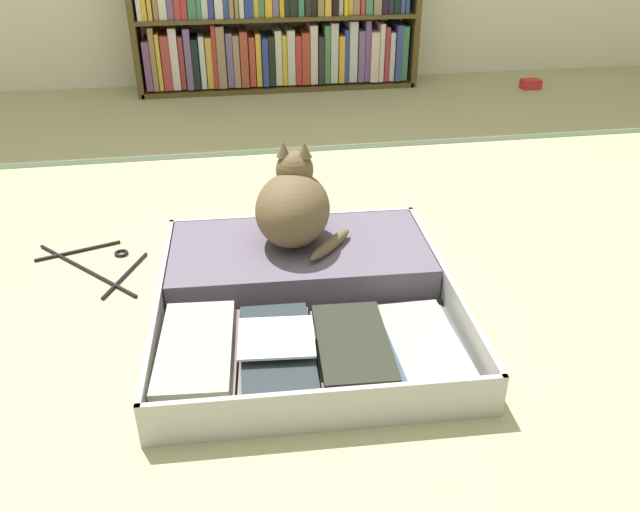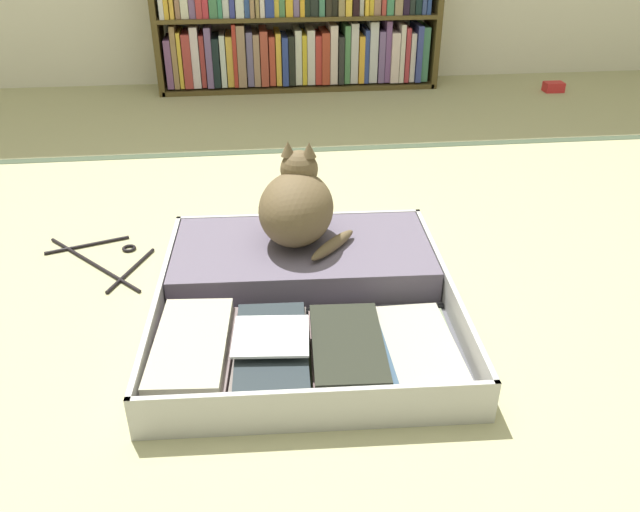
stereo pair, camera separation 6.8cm
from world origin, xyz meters
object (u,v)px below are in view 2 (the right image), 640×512
bookshelf (297,20)px  black_cat (298,206)px  small_red_pouch (554,87)px  open_suitcase (301,292)px  clothes_hanger (105,258)px

bookshelf → black_cat: bookshelf is taller
small_red_pouch → open_suitcase: bearing=-128.8°
small_red_pouch → bookshelf: bearing=169.6°
black_cat → open_suitcase: bearing=-92.7°
clothes_hanger → small_red_pouch: 2.60m
open_suitcase → clothes_hanger: bearing=150.8°
bookshelf → open_suitcase: bearing=-94.4°
bookshelf → clothes_hanger: 2.00m
open_suitcase → black_cat: 0.24m
clothes_hanger → small_red_pouch: bearing=37.6°
black_cat → small_red_pouch: bearing=48.6°
open_suitcase → bookshelf: bearing=85.6°
black_cat → clothes_hanger: (-0.55, 0.12, -0.20)m
open_suitcase → small_red_pouch: open_suitcase is taller
clothes_hanger → small_red_pouch: small_red_pouch is taller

